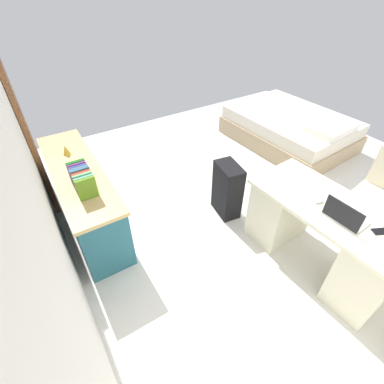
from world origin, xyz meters
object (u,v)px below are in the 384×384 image
computer_mouse (319,200)px  cell_phone_near_laptop (381,231)px  bed (290,129)px  suitcase_black (227,190)px  laptop (345,216)px  office_chair (378,200)px  credenza (84,196)px  desk (321,235)px  figurine_small (66,150)px

computer_mouse → cell_phone_near_laptop: computer_mouse is taller
cell_phone_near_laptop → bed: bearing=-8.8°
suitcase_black → cell_phone_near_laptop: 1.55m
laptop → bed: bearing=-39.8°
office_chair → credenza: bearing=56.0°
credenza → computer_mouse: size_ratio=18.00×
suitcase_black → computer_mouse: size_ratio=6.67×
computer_mouse → desk: bearing=-161.1°
bed → cell_phone_near_laptop: cell_phone_near_laptop is taller
desk → computer_mouse: size_ratio=14.77×
office_chair → bed: office_chair is taller
bed → figurine_small: 3.43m
cell_phone_near_laptop → figurine_small: figurine_small is taller
desk → cell_phone_near_laptop: 0.53m
desk → bed: size_ratio=0.74×
cell_phone_near_laptop → figurine_small: (2.50, 1.84, 0.04)m
desk → credenza: size_ratio=0.82×
desk → computer_mouse: 0.39m
laptop → cell_phone_near_laptop: 0.28m
desk → suitcase_black: size_ratio=2.21×
desk → laptop: (-0.15, 0.07, 0.40)m
desk → laptop: bearing=153.2°
office_chair → laptop: size_ratio=2.91×
desk → cell_phone_near_laptop: (-0.38, -0.08, 0.36)m
office_chair → credenza: (1.78, 2.65, -0.05)m
computer_mouse → credenza: bearing=42.4°
suitcase_black → cell_phone_near_laptop: (-1.44, -0.38, 0.41)m
laptop → computer_mouse: size_ratio=3.23×
credenza → suitcase_black: 1.62m
bed → cell_phone_near_laptop: size_ratio=14.63×
laptop → figurine_small: size_ratio=2.93×
bed → cell_phone_near_laptop: bearing=145.8°
laptop → suitcase_black: bearing=10.9°
desk → bed: (1.88, -1.61, -0.15)m
laptop → figurine_small: (2.26, 1.69, -0.01)m
bed → figurine_small: size_ratio=18.09×
figurine_small → computer_mouse: bearing=-139.5°
desk → office_chair: size_ratio=1.57×
figurine_small → suitcase_black: bearing=-126.1°
bed → credenza: bearing=91.7°
computer_mouse → office_chair: bearing=-100.6°
desk → computer_mouse: (0.12, 0.05, 0.37)m
bed → suitcase_black: suitcase_black is taller
credenza → cell_phone_near_laptop: (-2.16, -1.84, 0.38)m
desk → credenza: desk is taller
office_chair → bed: size_ratio=0.47×
desk → suitcase_black: desk is taller
figurine_small → bed: bearing=-94.0°
office_chair → figurine_small: size_ratio=8.55×
bed → suitcase_black: (-0.82, 1.92, 0.09)m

